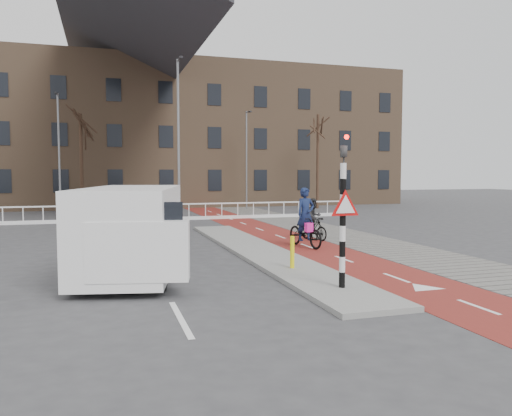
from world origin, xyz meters
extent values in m
plane|color=#38383A|center=(0.00, 0.00, 0.00)|extent=(120.00, 120.00, 0.00)
cube|color=maroon|center=(1.50, 10.00, 0.01)|extent=(2.50, 60.00, 0.01)
cube|color=slate|center=(4.30, 10.00, 0.01)|extent=(3.00, 60.00, 0.01)
cube|color=gray|center=(-0.70, 4.00, 0.06)|extent=(1.80, 16.00, 0.12)
cylinder|color=black|center=(-0.60, -2.00, 1.56)|extent=(0.14, 0.14, 2.88)
imported|color=black|center=(-0.60, -2.00, 3.40)|extent=(0.13, 0.16, 0.80)
cylinder|color=#FF0C05|center=(-0.60, -2.14, 3.58)|extent=(0.11, 0.02, 0.11)
cylinder|color=yellow|center=(-0.84, 0.56, 0.57)|extent=(0.12, 0.12, 0.90)
imported|color=black|center=(1.36, 4.84, 0.58)|extent=(1.11, 2.26, 1.14)
imported|color=#131F45|center=(1.36, 4.84, 1.24)|extent=(0.79, 0.59, 1.98)
cube|color=#EF21A0|center=(1.26, 4.30, 0.80)|extent=(0.30, 0.22, 0.33)
imported|color=black|center=(2.42, 6.49, 0.48)|extent=(0.91, 1.63, 0.95)
imported|color=black|center=(2.42, 6.49, 0.99)|extent=(0.86, 0.76, 1.48)
cube|color=white|center=(-5.14, 1.44, 1.28)|extent=(3.37, 5.90, 2.22)
cube|color=green|center=(-6.26, 1.44, 1.18)|extent=(0.79, 3.47, 0.55)
cube|color=green|center=(-4.02, 1.44, 1.18)|extent=(0.79, 3.47, 0.55)
cube|color=black|center=(-5.14, -0.98, 1.68)|extent=(1.96, 0.48, 0.90)
cylinder|color=black|center=(-6.46, -0.20, 0.39)|extent=(0.44, 0.82, 0.78)
cylinder|color=black|center=(-4.62, -0.61, 0.39)|extent=(0.44, 0.82, 0.78)
cylinder|color=black|center=(-5.65, 3.49, 0.39)|extent=(0.44, 0.82, 0.78)
cylinder|color=black|center=(-3.81, 3.08, 0.39)|extent=(0.44, 0.82, 0.78)
cube|color=silver|center=(-5.00, 17.00, 0.95)|extent=(28.00, 0.08, 0.08)
cube|color=silver|center=(-5.00, 17.00, 0.10)|extent=(28.00, 0.10, 0.20)
cube|color=#7F6047|center=(-3.00, 32.00, 6.00)|extent=(46.00, 10.00, 12.00)
cylinder|color=#311E15|center=(-7.23, 24.34, 3.43)|extent=(0.24, 0.24, 6.86)
cylinder|color=#311E15|center=(10.30, 23.71, 3.67)|extent=(0.22, 0.22, 7.34)
cylinder|color=slate|center=(-2.24, 12.45, 4.16)|extent=(0.12, 0.12, 8.32)
cylinder|color=slate|center=(-8.33, 20.08, 3.78)|extent=(0.12, 0.12, 7.55)
cylinder|color=slate|center=(4.81, 24.80, 3.76)|extent=(0.12, 0.12, 7.51)
camera|label=1|loc=(-5.87, -12.32, 2.77)|focal=35.00mm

